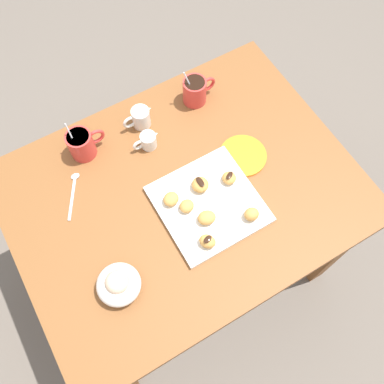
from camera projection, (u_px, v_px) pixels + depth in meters
The scene contains 20 objects.
ground_plane at pixel (186, 259), 2.02m from camera, with size 8.00×8.00×0.00m, color #665B51.
dining_table at pixel (184, 208), 1.45m from camera, with size 1.07×0.81×0.76m.
pastry_plate_square at pixel (208, 204), 1.30m from camera, with size 0.30×0.30×0.02m, color silver.
coffee_mug_red_left at pixel (82, 144), 1.34m from camera, with size 0.12×0.08×0.15m.
coffee_mug_red_right at pixel (195, 90), 1.43m from camera, with size 0.12×0.08×0.14m.
cream_pitcher_white at pixel (140, 117), 1.40m from camera, with size 0.10×0.06×0.07m.
ice_cream_bowl at pixel (118, 284), 1.17m from camera, with size 0.12×0.12×0.09m.
chocolate_sauce_pitcher at pixel (148, 140), 1.37m from camera, with size 0.09×0.05×0.06m.
saucer_orange_left at pixel (243, 156), 1.38m from camera, with size 0.15×0.15×0.01m, color orange.
loose_spoon_near_saucer at pixel (73, 190), 1.33m from camera, with size 0.09×0.14×0.01m.
beignet_0 at pixel (252, 214), 1.26m from camera, with size 0.04×0.05×0.04m, color #D19347.
beignet_1 at pixel (187, 206), 1.27m from camera, with size 0.04×0.05×0.03m, color #D19347.
beignet_2 at pixel (171, 199), 1.28m from camera, with size 0.04×0.05×0.03m, color #D19347.
beignet_3 at pixel (207, 241), 1.22m from camera, with size 0.04×0.05×0.03m, color #D19347.
chocolate_drizzle_3 at pixel (208, 239), 1.21m from camera, with size 0.03×0.02×0.01m, color black.
beignet_4 at pixel (207, 218), 1.26m from camera, with size 0.05×0.04×0.04m, color #D19347.
beignet_5 at pixel (200, 185), 1.30m from camera, with size 0.05×0.05×0.04m, color #D19347.
chocolate_drizzle_5 at pixel (200, 182), 1.28m from camera, with size 0.04×0.02×0.01m, color black.
beignet_6 at pixel (229, 178), 1.31m from camera, with size 0.04×0.04×0.03m, color #D19347.
chocolate_drizzle_6 at pixel (229, 175), 1.30m from camera, with size 0.03×0.02×0.01m, color black.
Camera 1 is at (-0.26, -0.50, 1.96)m, focal length 39.88 mm.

